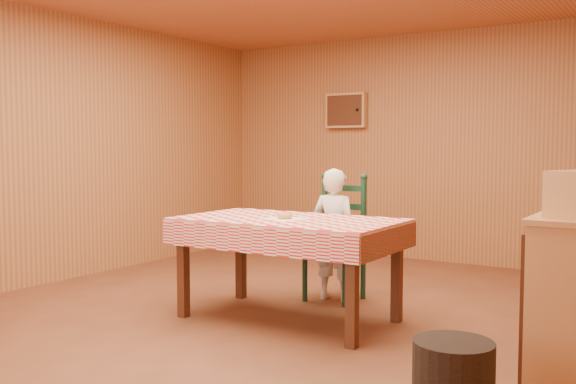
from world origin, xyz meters
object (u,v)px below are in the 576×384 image
(dining_table, at_px, (288,229))
(storage_bin, at_px, (453,381))
(ladder_chair, at_px, (338,241))
(seated_child, at_px, (334,235))

(dining_table, distance_m, storage_bin, 2.03)
(ladder_chair, bearing_deg, storage_bin, -49.38)
(seated_child, bearing_deg, storage_bin, 131.49)
(dining_table, bearing_deg, ladder_chair, 90.00)
(dining_table, relative_size, ladder_chair, 1.53)
(ladder_chair, bearing_deg, dining_table, -90.00)
(ladder_chair, distance_m, storage_bin, 2.52)
(seated_child, relative_size, storage_bin, 2.91)
(seated_child, bearing_deg, ladder_chair, -90.00)
(storage_bin, bearing_deg, ladder_chair, 130.62)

